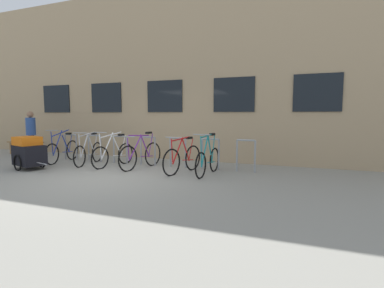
% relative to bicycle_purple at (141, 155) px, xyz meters
% --- Properties ---
extents(ground_plane, '(42.00, 42.00, 0.00)m').
position_rel_bicycle_purple_xyz_m(ground_plane, '(-0.13, -1.36, -0.40)').
color(ground_plane, gray).
extents(storefront_building, '(28.00, 7.87, 5.83)m').
position_rel_bicycle_purple_xyz_m(storefront_building, '(-0.13, 5.75, 2.52)').
color(storefront_building, tan).
rests_on(storefront_building, ground).
extents(bike_rack, '(6.54, 0.05, 0.88)m').
position_rel_bicycle_purple_xyz_m(bike_rack, '(-0.08, 0.54, 0.13)').
color(bike_rack, gray).
rests_on(bike_rack, ground).
extents(bicycle_purple, '(0.49, 1.78, 1.06)m').
position_rel_bicycle_purple_xyz_m(bicycle_purple, '(0.00, 0.00, 0.00)').
color(bicycle_purple, black).
rests_on(bicycle_purple, ground).
extents(bicycle_red, '(0.53, 1.63, 1.00)m').
position_rel_bicycle_purple_xyz_m(bicycle_red, '(1.37, -0.16, -0.01)').
color(bicycle_red, black).
rests_on(bicycle_red, ground).
extents(bicycle_silver, '(0.50, 1.70, 1.04)m').
position_rel_bicycle_purple_xyz_m(bicycle_silver, '(-1.87, 0.01, -0.02)').
color(bicycle_silver, black).
rests_on(bicycle_silver, ground).
extents(bicycle_white, '(0.44, 1.73, 1.07)m').
position_rel_bicycle_purple_xyz_m(bicycle_white, '(-0.96, 0.01, -0.02)').
color(bicycle_white, black).
rests_on(bicycle_white, ground).
extents(bicycle_teal, '(0.44, 1.64, 1.09)m').
position_rel_bicycle_purple_xyz_m(bicycle_teal, '(2.08, -0.16, -0.01)').
color(bicycle_teal, black).
rests_on(bicycle_teal, ground).
extents(bicycle_blue, '(0.48, 1.74, 1.09)m').
position_rel_bicycle_purple_xyz_m(bicycle_blue, '(-2.99, 0.08, -0.02)').
color(bicycle_blue, black).
rests_on(bicycle_blue, ground).
extents(bike_trailer, '(1.48, 0.83, 0.94)m').
position_rel_bicycle_purple_xyz_m(bike_trailer, '(-2.91, -1.24, 0.08)').
color(bike_trailer, black).
rests_on(bike_trailer, ground).
extents(wooden_bench, '(1.51, 0.40, 0.50)m').
position_rel_bicycle_purple_xyz_m(wooden_bench, '(-5.77, 0.99, -0.04)').
color(wooden_bench, olive).
rests_on(wooden_bench, ground).
extents(person_by_bench, '(0.32, 0.32, 1.66)m').
position_rel_bicycle_purple_xyz_m(person_by_bench, '(-4.68, 0.36, 0.56)').
color(person_by_bench, '#3F3F42').
rests_on(person_by_bench, ground).
extents(backpack, '(0.28, 0.20, 0.44)m').
position_rel_bicycle_purple_xyz_m(backpack, '(-4.22, -0.11, -0.18)').
color(backpack, maroon).
rests_on(backpack, ground).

